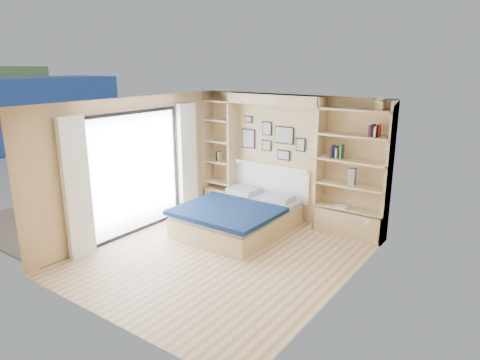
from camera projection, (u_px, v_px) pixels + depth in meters
The scene contains 9 objects.
ground at pixel (222, 256), 7.03m from camera, with size 4.50×4.50×0.00m, color #DBBC89.
room_shell at pixel (254, 171), 8.15m from camera, with size 4.50×4.50×4.50m.
bed at pixel (238, 216), 8.07m from camera, with size 1.77×2.24×1.07m.
photo_gallery at pixel (271, 139), 8.60m from camera, with size 1.48×0.02×0.82m.
reading_lamps at pixel (271, 166), 8.48m from camera, with size 1.92×0.12×0.15m.
shelf_decor at pixel (342, 144), 7.58m from camera, with size 3.53×0.23×2.03m.
deck at pixel (87, 213), 9.04m from camera, with size 3.20×4.00×0.05m, color #65584A.
deck_chair at pixel (77, 202), 8.59m from camera, with size 0.70×0.90×0.80m.
shipping_container at pixel (33, 112), 16.34m from camera, with size 2.44×6.11×2.55m, color navy.
Camera 1 is at (3.98, -5.08, 3.07)m, focal length 32.00 mm.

